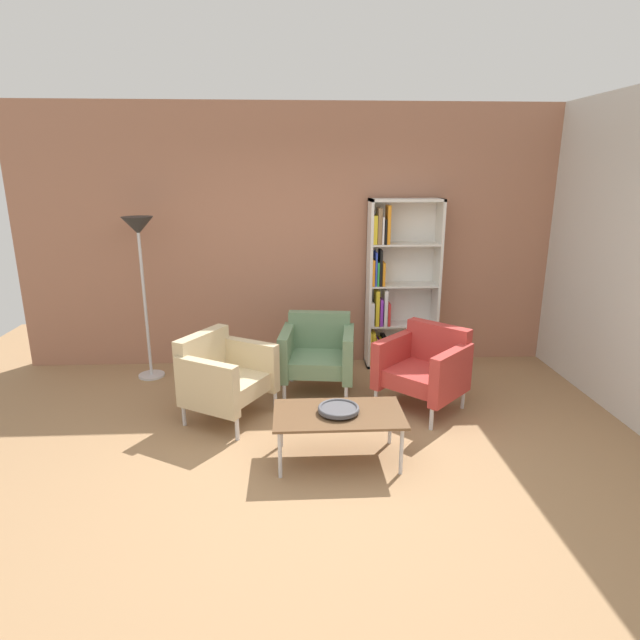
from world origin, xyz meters
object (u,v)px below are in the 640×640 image
armchair_spare_guest (318,352)px  floor_lamp_torchiere (140,245)px  decorative_bowl (339,409)px  armchair_corner_red (425,366)px  bookshelf_tall (394,288)px  coffee_table_low (339,417)px  armchair_by_bookshelf (223,375)px

armchair_spare_guest → floor_lamp_torchiere: (-1.82, 0.48, 1.03)m
decorative_bowl → armchair_corner_red: armchair_corner_red is taller
bookshelf_tall → armchair_corner_red: size_ratio=2.01×
decorative_bowl → bookshelf_tall: bearing=68.7°
bookshelf_tall → armchair_spare_guest: bookshelf_tall is taller
bookshelf_tall → floor_lamp_torchiere: bookshelf_tall is taller
coffee_table_low → armchair_spare_guest: armchair_spare_guest is taller
armchair_by_bookshelf → bookshelf_tall: bearing=-23.4°
coffee_table_low → floor_lamp_torchiere: bearing=136.0°
bookshelf_tall → floor_lamp_torchiere: size_ratio=1.09×
coffee_table_low → armchair_corner_red: size_ratio=1.06×
decorative_bowl → coffee_table_low: bearing=-135.0°
coffee_table_low → bookshelf_tall: bearing=68.7°
bookshelf_tall → floor_lamp_torchiere: (-2.72, -0.24, 0.53)m
bookshelf_tall → coffee_table_low: (-0.81, -2.09, -0.55)m
bookshelf_tall → armchair_corner_red: bearing=-85.9°
bookshelf_tall → coffee_table_low: bookshelf_tall is taller
floor_lamp_torchiere → bookshelf_tall: bearing=5.1°
armchair_spare_guest → floor_lamp_torchiere: floor_lamp_torchiere is taller
decorative_bowl → armchair_by_bookshelf: (-0.97, 0.79, -0.02)m
decorative_bowl → floor_lamp_torchiere: size_ratio=0.18×
decorative_bowl → armchair_by_bookshelf: size_ratio=0.34×
armchair_corner_red → armchair_spare_guest: bearing=-159.4°
armchair_spare_guest → armchair_by_bookshelf: size_ratio=0.85×
armchair_by_bookshelf → floor_lamp_torchiere: 1.74m
armchair_corner_red → armchair_by_bookshelf: (-1.87, -0.12, 0.00)m
armchair_spare_guest → armchair_corner_red: bearing=-17.2°
coffee_table_low → decorative_bowl: 0.07m
armchair_spare_guest → bookshelf_tall: bearing=46.0°
coffee_table_low → floor_lamp_torchiere: floor_lamp_torchiere is taller
armchair_spare_guest → decorative_bowl: bearing=-78.9°
bookshelf_tall → armchair_by_bookshelf: bearing=-144.1°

